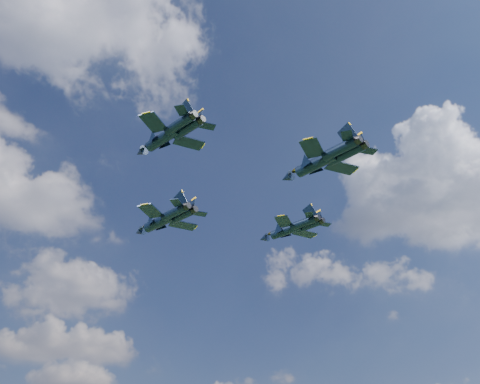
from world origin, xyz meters
name	(u,v)px	position (x,y,z in m)	size (l,w,h in m)	color
jet_lead	(158,222)	(-12.73, 12.24, 64.16)	(11.55, 15.98, 3.78)	black
jet_left	(161,139)	(-19.77, -9.49, 65.54)	(10.20, 14.10, 3.33)	black
jet_right	(284,231)	(8.39, 5.00, 63.95)	(10.30, 14.24, 3.38)	black
jet_slot	(314,164)	(0.17, -16.99, 62.74)	(10.96, 15.03, 3.55)	black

